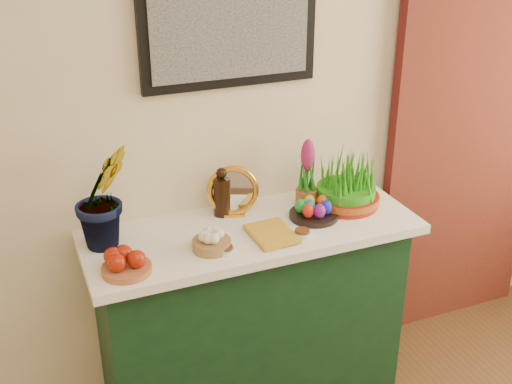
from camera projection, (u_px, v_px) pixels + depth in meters
sideboard at (252, 318)px, 2.87m from camera, size 1.30×0.45×0.85m
tablecloth at (251, 231)px, 2.68m from camera, size 1.40×0.55×0.04m
hyacinth_green at (102, 180)px, 2.42m from camera, size 0.33×0.31×0.55m
apple_bowl at (126, 263)px, 2.33m from camera, size 0.22×0.22×0.09m
garlic_basket at (212, 241)px, 2.49m from camera, size 0.19×0.19×0.09m
vinegar_cruet at (222, 194)px, 2.73m from camera, size 0.07×0.07×0.22m
mirror at (233, 191)px, 2.73m from camera, size 0.23×0.11×0.23m
book at (253, 237)px, 2.56m from camera, size 0.16×0.22×0.03m
spice_dish_left at (226, 250)px, 2.47m from camera, size 0.07×0.07×0.03m
spice_dish_right at (302, 233)px, 2.59m from camera, size 0.07×0.07×0.03m
egg_plate at (314, 210)px, 2.73m from camera, size 0.22×0.22×0.09m
hyacinth_pink at (307, 176)px, 2.79m from camera, size 0.10×0.10×0.31m
wheatgrass_sabzeh at (346, 183)px, 2.81m from camera, size 0.30×0.30×0.24m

